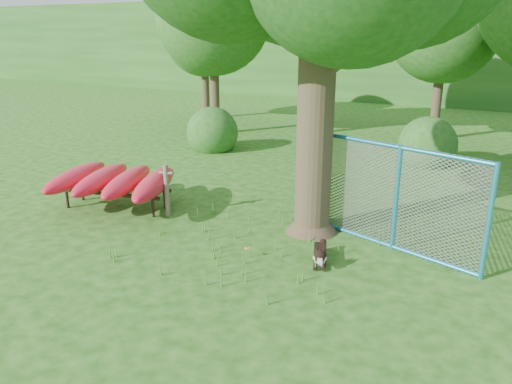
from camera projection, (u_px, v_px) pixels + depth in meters
The scene contains 12 objects.
ground at pixel (215, 260), 9.06m from camera, with size 80.00×80.00×0.00m, color #1D5310.
wooden_post at pixel (167, 189), 11.08m from camera, with size 0.32×0.15×1.19m.
kayak_rack at pixel (114, 180), 11.55m from camera, with size 3.42×3.06×0.89m.
husky_dog at pixel (320, 255), 8.93m from camera, with size 0.49×0.95×0.43m.
fence_section at pixel (396, 199), 9.23m from camera, with size 3.34×1.12×3.38m.
wildflower_clump at pixel (247, 249), 9.10m from camera, with size 0.10×0.09×0.22m.
bg_tree_a at pixel (213, 17), 19.01m from camera, with size 4.40×4.40×6.70m.
bg_tree_c at pixel (445, 28), 17.97m from camera, with size 4.00×4.00×6.12m.
bg_tree_f at pixel (204, 37), 22.89m from camera, with size 3.60×3.60×5.55m.
shrub_left at pixel (213, 149), 17.61m from camera, with size 1.80×1.80×1.80m, color #22591D.
shrub_mid at pixel (425, 164), 15.66m from camera, with size 1.80×1.80×1.80m, color #22591D.
wooded_hillside at pixel (457, 48), 31.52m from camera, with size 80.00×12.00×6.00m, color #22591D.
Camera 1 is at (4.62, -6.87, 3.96)m, focal length 35.00 mm.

